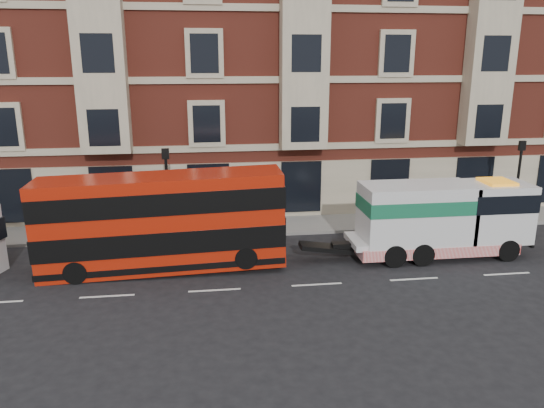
{
  "coord_description": "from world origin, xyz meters",
  "views": [
    {
      "loc": [
        -4.29,
        -18.8,
        8.64
      ],
      "look_at": [
        -1.24,
        4.0,
        2.24
      ],
      "focal_mm": 35.0,
      "sensor_mm": 36.0,
      "label": 1
    }
  ],
  "objects": [
    {
      "name": "pedestrian",
      "position": [
        -8.06,
        7.12,
        1.03
      ],
      "size": [
        0.66,
        0.46,
        1.75
      ],
      "primitive_type": "imported",
      "rotation": [
        0.0,
        0.0,
        0.06
      ],
      "color": "#201B37",
      "rests_on": "sidewalk"
    },
    {
      "name": "ground",
      "position": [
        0.0,
        0.0,
        0.0
      ],
      "size": [
        120.0,
        120.0,
        0.0
      ],
      "primitive_type": "plane",
      "color": "black",
      "rests_on": "ground"
    },
    {
      "name": "lamp_post_west",
      "position": [
        -6.0,
        6.2,
        2.68
      ],
      "size": [
        0.35,
        0.15,
        4.35
      ],
      "color": "black",
      "rests_on": "sidewalk"
    },
    {
      "name": "sidewalk",
      "position": [
        0.0,
        7.5,
        0.07
      ],
      "size": [
        90.0,
        3.0,
        0.15
      ],
      "primitive_type": "cube",
      "color": "slate",
      "rests_on": "ground"
    },
    {
      "name": "victorian_terrace",
      "position": [
        0.5,
        15.0,
        10.07
      ],
      "size": [
        45.0,
        12.0,
        20.4
      ],
      "color": "maroon",
      "rests_on": "ground"
    },
    {
      "name": "double_decker_bus",
      "position": [
        -6.03,
        2.39,
        2.14
      ],
      "size": [
        9.98,
        2.29,
        4.04
      ],
      "color": "#B21D09",
      "rests_on": "ground"
    },
    {
      "name": "tow_truck",
      "position": [
        6.02,
        2.39,
        1.76
      ],
      "size": [
        7.98,
        2.36,
        3.33
      ],
      "color": "silver",
      "rests_on": "ground"
    },
    {
      "name": "lamp_post_east",
      "position": [
        12.0,
        6.2,
        2.68
      ],
      "size": [
        0.35,
        0.15,
        4.35
      ],
      "color": "black",
      "rests_on": "sidewalk"
    }
  ]
}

